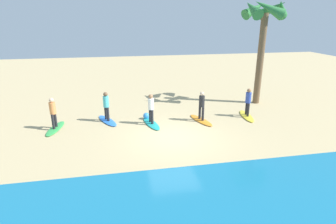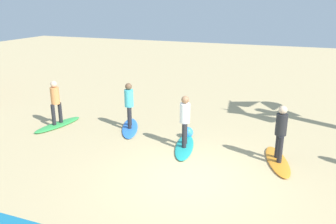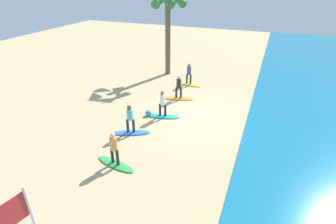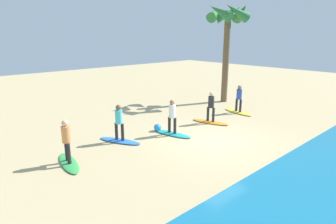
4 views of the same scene
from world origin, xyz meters
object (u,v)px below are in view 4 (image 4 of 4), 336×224
surfer_orange (211,105)px  surfboard_green (69,163)px  surfboard_teal (172,134)px  surfer_green (66,138)px  beach_ball (158,127)px  surfboard_yellow (238,112)px  surfer_yellow (239,96)px  palm_tree (228,22)px  surfboard_blue (120,141)px  surfer_blue (119,120)px  surfer_teal (172,114)px  surfboard_orange (210,122)px

surfer_orange → surfboard_green: (7.97, -0.25, -0.99)m
surfboard_teal → surfer_green: bearing=-105.6°
beach_ball → surfer_green: bearing=7.5°
surfboard_yellow → beach_ball: (5.94, -0.72, 0.14)m
surfer_yellow → surfboard_teal: (5.76, 0.16, -0.99)m
palm_tree → surfboard_blue: bearing=10.1°
surfer_orange → surfer_blue: size_ratio=1.00×
surfboard_yellow → surfer_blue: surfer_blue is taller
surfboard_yellow → surfboard_teal: (5.76, 0.16, 0.00)m
surfboard_yellow → palm_tree: palm_tree is taller
surfboard_yellow → surfer_yellow: 0.99m
surfer_yellow → surfer_green: size_ratio=1.00×
surfer_teal → surfboard_blue: bearing=-20.4°
surfer_orange → surfboard_teal: (2.87, -0.02, -0.99)m
surfer_orange → surfboard_teal: bearing=-0.4°
surfboard_green → surfer_green: surfer_green is taller
palm_tree → beach_ball: size_ratio=18.18×
surfer_orange → beach_ball: bearing=-16.5°
surfer_orange → surfer_green: size_ratio=1.00×
surfboard_teal → surfboard_blue: same height
surfboard_orange → surfer_orange: surfer_orange is taller
surfer_green → beach_ball: (-4.93, -0.65, -0.85)m
surfboard_blue → palm_tree: (-10.06, -1.79, 5.44)m
surfer_teal → surfboard_blue: 2.75m
surfboard_teal → beach_ball: beach_ball is taller
surfer_orange → surfer_teal: (2.87, -0.02, 0.00)m
surfer_yellow → surfer_blue: 8.20m
surfer_teal → palm_tree: palm_tree is taller
surfer_yellow → surfboard_green: 10.91m
surfer_teal → surfer_green: size_ratio=1.00×
surfer_yellow → surfer_teal: (5.76, 0.16, 0.00)m
surfer_green → palm_tree: palm_tree is taller
palm_tree → beach_ball: bearing=12.9°
surfer_teal → beach_ball: surfer_teal is taller
surfer_teal → beach_ball: bearing=-78.7°
surfboard_blue → surfboard_teal: bearing=45.3°
surfboard_orange → surfer_orange: size_ratio=1.28×
surfer_teal → surfboard_green: 5.21m
surfer_blue → palm_tree: 11.15m
surfer_teal → palm_tree: 9.25m
surfboard_blue → surfboard_green: 2.78m
surfer_teal → beach_ball: (0.18, -0.88, -0.85)m
surfboard_yellow → surfboard_blue: (8.17, -0.74, 0.00)m
surfboard_teal → surfboard_green: size_ratio=1.00×
surfboard_yellow → surfer_teal: size_ratio=1.28×
surfer_yellow → surfboard_orange: 3.06m
surfer_yellow → beach_ball: surfer_yellow is taller
palm_tree → surfboard_yellow: bearing=53.1°
surfboard_yellow → surfer_orange: 3.06m
surfboard_teal → palm_tree: size_ratio=0.31×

